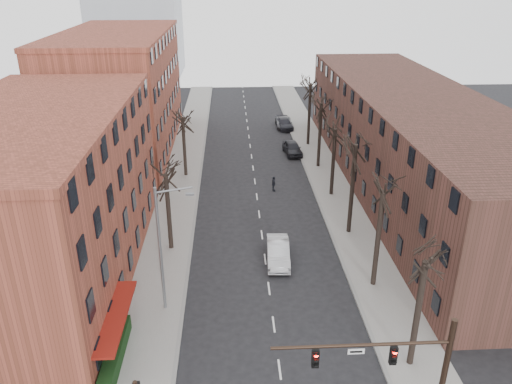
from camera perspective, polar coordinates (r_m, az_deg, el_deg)
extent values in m
cube|color=gray|center=(57.20, -8.32, 2.28)|extent=(4.00, 90.00, 0.15)
cube|color=gray|center=(57.90, 7.65, 2.59)|extent=(4.00, 90.00, 0.15)
cube|color=brown|center=(38.63, -23.17, -0.92)|extent=(12.00, 26.00, 12.00)
cube|color=brown|center=(64.93, -15.21, 10.73)|extent=(12.00, 28.00, 14.00)
cube|color=#492822|center=(53.84, 17.33, 5.60)|extent=(12.00, 50.00, 10.00)
cube|color=maroon|center=(32.60, -15.14, -17.16)|extent=(1.20, 7.00, 0.15)
cube|color=black|center=(31.47, -15.81, -17.44)|extent=(0.80, 6.00, 1.00)
cylinder|color=black|center=(26.11, 20.53, -19.75)|extent=(0.28, 0.28, 7.20)
cylinder|color=black|center=(23.31, 11.95, -16.74)|extent=(8.00, 0.16, 0.16)
cube|color=black|center=(24.13, 15.43, -17.55)|extent=(0.32, 0.22, 0.95)
cube|color=black|center=(23.35, 6.80, -18.35)|extent=(0.32, 0.22, 0.95)
cube|color=silver|center=(23.49, 11.38, -17.44)|extent=(0.75, 0.04, 0.28)
cylinder|color=slate|center=(32.80, -10.88, -6.71)|extent=(0.20, 0.20, 9.00)
cylinder|color=slate|center=(30.71, -9.46, 0.22)|extent=(2.39, 0.12, 0.46)
cube|color=slate|center=(30.73, -7.58, -0.25)|extent=(0.50, 0.22, 0.14)
imported|color=#ADAFB4|center=(39.41, 2.54, -6.86)|extent=(1.95, 4.98, 1.62)
imported|color=black|center=(62.35, 4.18, 5.04)|extent=(2.37, 4.90, 1.61)
imported|color=black|center=(72.87, 3.28, 7.79)|extent=(2.42, 5.03, 1.41)
imported|color=slate|center=(73.61, 3.21, 7.95)|extent=(2.32, 4.94, 1.37)
imported|color=black|center=(51.60, 2.03, 0.93)|extent=(0.45, 0.96, 1.59)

